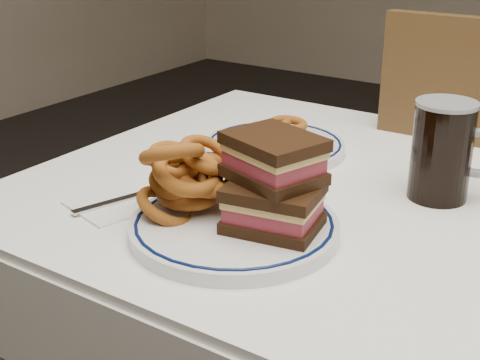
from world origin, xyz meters
The scene contains 9 objects.
dining_table centered at (0.00, 0.00, 0.64)m, with size 1.27×0.87×0.75m.
main_plate centered at (-0.19, -0.22, 0.76)m, with size 0.29×0.29×0.02m.
reuben_sandwich centered at (-0.14, -0.20, 0.83)m, with size 0.15×0.14×0.13m.
onion_rings_main centered at (-0.27, -0.22, 0.82)m, with size 0.14×0.14×0.15m.
ketchup_ramekin centered at (-0.23, -0.12, 0.79)m, with size 0.05×0.05×0.03m.
beer_mug centered at (0.00, 0.06, 0.83)m, with size 0.14×0.09×0.15m.
far_plate centered at (-0.32, 0.10, 0.76)m, with size 0.26×0.26×0.02m.
onion_rings_far centered at (-0.33, 0.11, 0.79)m, with size 0.12×0.09×0.06m.
napkin_fork centered at (-0.40, -0.24, 0.75)m, with size 0.14×0.16×0.01m.
Camera 1 is at (0.28, -0.91, 1.17)m, focal length 50.00 mm.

